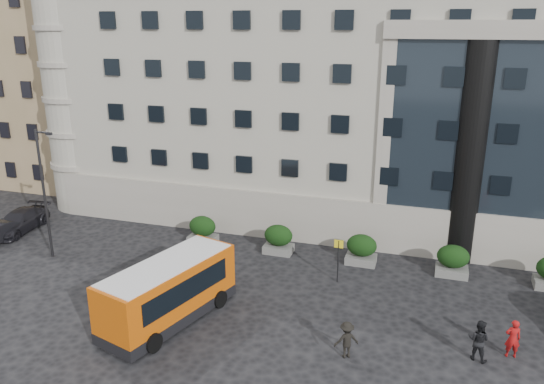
{
  "coord_description": "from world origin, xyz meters",
  "views": [
    {
      "loc": [
        10.06,
        -21.59,
        13.89
      ],
      "look_at": [
        1.74,
        4.76,
        5.0
      ],
      "focal_mm": 35.0,
      "sensor_mm": 36.0,
      "label": 1
    }
  ],
  "objects": [
    {
      "name": "ground",
      "position": [
        0.0,
        0.0,
        0.0
      ],
      "size": [
        120.0,
        120.0,
        0.0
      ],
      "primitive_type": "plane",
      "color": "black",
      "rests_on": "ground"
    },
    {
      "name": "civic_building",
      "position": [
        6.0,
        22.0,
        9.0
      ],
      "size": [
        44.0,
        24.0,
        18.0
      ],
      "primitive_type": "cube",
      "color": "#A5A091",
      "rests_on": "ground"
    },
    {
      "name": "entrance_column",
      "position": [
        12.0,
        10.3,
        6.5
      ],
      "size": [
        1.8,
        1.8,
        13.0
      ],
      "primitive_type": "cylinder",
      "color": "black",
      "rests_on": "ground"
    },
    {
      "name": "apartment_near",
      "position": [
        -24.0,
        20.0,
        10.0
      ],
      "size": [
        14.0,
        14.0,
        20.0
      ],
      "primitive_type": "cube",
      "color": "#8A7650",
      "rests_on": "ground"
    },
    {
      "name": "apartment_far",
      "position": [
        -27.0,
        38.0,
        11.0
      ],
      "size": [
        13.0,
        13.0,
        22.0
      ],
      "primitive_type": "cube",
      "color": "#85684D",
      "rests_on": "ground"
    },
    {
      "name": "hedge_a",
      "position": [
        -4.0,
        7.8,
        0.93
      ],
      "size": [
        1.8,
        1.26,
        1.84
      ],
      "color": "#5D5D5A",
      "rests_on": "ground"
    },
    {
      "name": "hedge_b",
      "position": [
        1.2,
        7.8,
        0.93
      ],
      "size": [
        1.8,
        1.26,
        1.84
      ],
      "color": "#5D5D5A",
      "rests_on": "ground"
    },
    {
      "name": "hedge_c",
      "position": [
        6.4,
        7.8,
        0.93
      ],
      "size": [
        1.8,
        1.26,
        1.84
      ],
      "color": "#5D5D5A",
      "rests_on": "ground"
    },
    {
      "name": "hedge_d",
      "position": [
        11.6,
        7.8,
        0.93
      ],
      "size": [
        1.8,
        1.26,
        1.84
      ],
      "color": "#5D5D5A",
      "rests_on": "ground"
    },
    {
      "name": "street_lamp",
      "position": [
        -11.94,
        3.0,
        4.37
      ],
      "size": [
        1.16,
        0.18,
        8.0
      ],
      "color": "#262628",
      "rests_on": "ground"
    },
    {
      "name": "bus_stop_sign",
      "position": [
        5.5,
        5.0,
        1.73
      ],
      "size": [
        0.5,
        0.08,
        2.52
      ],
      "color": "#262628",
      "rests_on": "ground"
    },
    {
      "name": "minibus",
      "position": [
        -1.53,
        -1.42,
        1.67
      ],
      "size": [
        4.42,
        7.66,
        3.03
      ],
      "rotation": [
        0.0,
        0.0,
        -0.28
      ],
      "color": "#C44F09",
      "rests_on": "ground"
    },
    {
      "name": "red_truck",
      "position": [
        -17.46,
        18.39,
        1.43
      ],
      "size": [
        2.69,
        5.32,
        2.8
      ],
      "rotation": [
        0.0,
        0.0,
        0.06
      ],
      "color": "maroon",
      "rests_on": "ground"
    },
    {
      "name": "parked_car_c",
      "position": [
        -17.0,
        5.86,
        0.72
      ],
      "size": [
        2.46,
        5.14,
        1.44
      ],
      "primitive_type": "imported",
      "rotation": [
        0.0,
        0.0,
        0.09
      ],
      "color": "black",
      "rests_on": "ground"
    },
    {
      "name": "parked_car_d",
      "position": [
        -17.0,
        16.0,
        0.61
      ],
      "size": [
        2.53,
        4.6,
        1.22
      ],
      "primitive_type": "imported",
      "rotation": [
        0.0,
        0.0,
        0.12
      ],
      "color": "black",
      "rests_on": "ground"
    },
    {
      "name": "pedestrian_a",
      "position": [
        14.0,
        0.39,
        0.89
      ],
      "size": [
        0.71,
        0.53,
        1.78
      ],
      "primitive_type": "imported",
      "rotation": [
        0.0,
        0.0,
        3.31
      ],
      "color": "#A41010",
      "rests_on": "ground"
    },
    {
      "name": "pedestrian_b",
      "position": [
        12.58,
        -0.26,
        0.94
      ],
      "size": [
        1.09,
        0.96,
        1.87
      ],
      "primitive_type": "imported",
      "rotation": [
        0.0,
        0.0,
        2.82
      ],
      "color": "black",
      "rests_on": "ground"
    },
    {
      "name": "pedestrian_c",
      "position": [
        7.18,
        -1.78,
        0.84
      ],
      "size": [
        1.26,
        1.08,
        1.69
      ],
      "primitive_type": "imported",
      "rotation": [
        0.0,
        0.0,
        3.65
      ],
      "color": "black",
      "rests_on": "ground"
    }
  ]
}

